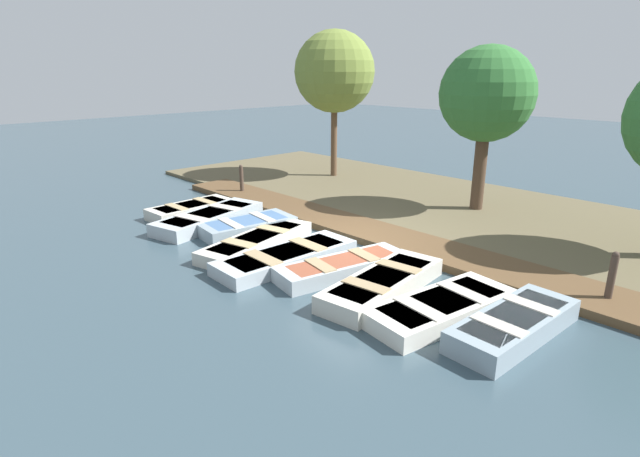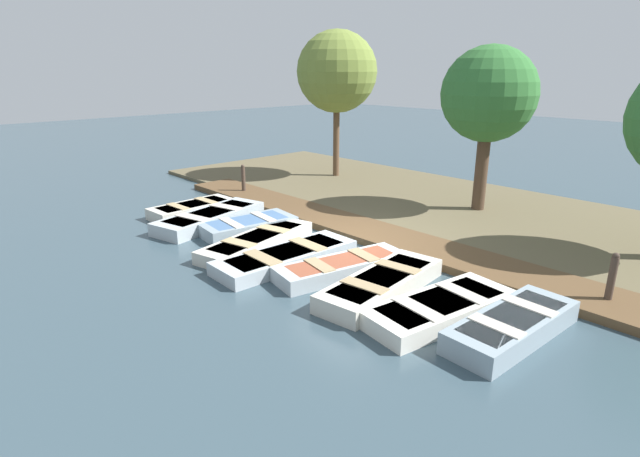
{
  "view_description": "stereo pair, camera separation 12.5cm",
  "coord_description": "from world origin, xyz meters",
  "px_view_note": "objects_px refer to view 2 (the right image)",
  "views": [
    {
      "loc": [
        9.05,
        8.45,
        4.48
      ],
      "look_at": [
        0.87,
        -0.13,
        0.65
      ],
      "focal_mm": 28.0,
      "sensor_mm": 36.0,
      "label": 1
    },
    {
      "loc": [
        8.96,
        8.53,
        4.48
      ],
      "look_at": [
        0.87,
        -0.13,
        0.65
      ],
      "focal_mm": 28.0,
      "sensor_mm": 36.0,
      "label": 2
    }
  ],
  "objects_px": {
    "rowboat_0": "(193,209)",
    "rowboat_4": "(286,257)",
    "rowboat_3": "(257,241)",
    "rowboat_6": "(382,284)",
    "park_tree_left": "(489,96)",
    "rowboat_5": "(342,267)",
    "rowboat_1": "(210,218)",
    "rowboat_2": "(248,226)",
    "park_tree_far_left": "(337,72)",
    "mooring_post_far": "(611,280)",
    "mooring_post_near": "(243,180)",
    "rowboat_7": "(440,308)",
    "rowboat_8": "(512,326)"
  },
  "relations": [
    {
      "from": "rowboat_5",
      "to": "mooring_post_far",
      "type": "xyz_separation_m",
      "value": [
        -2.61,
        4.7,
        0.4
      ]
    },
    {
      "from": "rowboat_5",
      "to": "rowboat_7",
      "type": "xyz_separation_m",
      "value": [
        0.1,
        2.69,
        -0.0
      ]
    },
    {
      "from": "rowboat_6",
      "to": "mooring_post_near",
      "type": "bearing_deg",
      "value": -114.27
    },
    {
      "from": "park_tree_far_left",
      "to": "park_tree_left",
      "type": "bearing_deg",
      "value": 87.02
    },
    {
      "from": "rowboat_0",
      "to": "rowboat_8",
      "type": "relative_size",
      "value": 0.93
    },
    {
      "from": "rowboat_3",
      "to": "rowboat_4",
      "type": "xyz_separation_m",
      "value": [
        0.16,
        1.38,
        -0.0
      ]
    },
    {
      "from": "rowboat_1",
      "to": "rowboat_7",
      "type": "distance_m",
      "value": 8.05
    },
    {
      "from": "rowboat_5",
      "to": "mooring_post_near",
      "type": "bearing_deg",
      "value": -97.25
    },
    {
      "from": "mooring_post_near",
      "to": "mooring_post_far",
      "type": "distance_m",
      "value": 12.32
    },
    {
      "from": "rowboat_2",
      "to": "park_tree_far_left",
      "type": "distance_m",
      "value": 8.79
    },
    {
      "from": "rowboat_4",
      "to": "mooring_post_near",
      "type": "bearing_deg",
      "value": -114.7
    },
    {
      "from": "rowboat_1",
      "to": "rowboat_5",
      "type": "distance_m",
      "value": 5.37
    },
    {
      "from": "rowboat_2",
      "to": "park_tree_left",
      "type": "bearing_deg",
      "value": 160.22
    },
    {
      "from": "rowboat_7",
      "to": "park_tree_far_left",
      "type": "distance_m",
      "value": 13.13
    },
    {
      "from": "rowboat_3",
      "to": "park_tree_far_left",
      "type": "xyz_separation_m",
      "value": [
        -7.53,
        -4.68,
        4.14
      ]
    },
    {
      "from": "rowboat_1",
      "to": "mooring_post_near",
      "type": "xyz_separation_m",
      "value": [
        -2.78,
        -2.25,
        0.38
      ]
    },
    {
      "from": "rowboat_6",
      "to": "park_tree_left",
      "type": "distance_m",
      "value": 7.96
    },
    {
      "from": "rowboat_3",
      "to": "mooring_post_far",
      "type": "distance_m",
      "value": 8.03
    },
    {
      "from": "rowboat_5",
      "to": "rowboat_8",
      "type": "bearing_deg",
      "value": 104.28
    },
    {
      "from": "rowboat_1",
      "to": "rowboat_6",
      "type": "distance_m",
      "value": 6.63
    },
    {
      "from": "rowboat_5",
      "to": "park_tree_far_left",
      "type": "xyz_separation_m",
      "value": [
        -7.18,
        -7.43,
        4.13
      ]
    },
    {
      "from": "rowboat_0",
      "to": "rowboat_5",
      "type": "bearing_deg",
      "value": 87.29
    },
    {
      "from": "rowboat_2",
      "to": "rowboat_6",
      "type": "distance_m",
      "value": 5.24
    },
    {
      "from": "rowboat_0",
      "to": "rowboat_3",
      "type": "distance_m",
      "value": 3.95
    },
    {
      "from": "mooring_post_near",
      "to": "rowboat_7",
      "type": "bearing_deg",
      "value": 75.24
    },
    {
      "from": "rowboat_1",
      "to": "mooring_post_near",
      "type": "relative_size",
      "value": 3.28
    },
    {
      "from": "park_tree_left",
      "to": "rowboat_5",
      "type": "bearing_deg",
      "value": 4.69
    },
    {
      "from": "rowboat_0",
      "to": "rowboat_6",
      "type": "bearing_deg",
      "value": 86.46
    },
    {
      "from": "rowboat_5",
      "to": "mooring_post_far",
      "type": "height_order",
      "value": "mooring_post_far"
    },
    {
      "from": "rowboat_0",
      "to": "rowboat_4",
      "type": "relative_size",
      "value": 0.76
    },
    {
      "from": "rowboat_6",
      "to": "mooring_post_far",
      "type": "bearing_deg",
      "value": 121.09
    },
    {
      "from": "rowboat_4",
      "to": "mooring_post_far",
      "type": "relative_size",
      "value": 3.16
    },
    {
      "from": "rowboat_1",
      "to": "rowboat_3",
      "type": "bearing_deg",
      "value": 72.48
    },
    {
      "from": "mooring_post_near",
      "to": "park_tree_left",
      "type": "distance_m",
      "value": 8.79
    },
    {
      "from": "rowboat_7",
      "to": "park_tree_left",
      "type": "xyz_separation_m",
      "value": [
        -6.92,
        -3.25,
        3.5
      ]
    },
    {
      "from": "rowboat_2",
      "to": "rowboat_6",
      "type": "xyz_separation_m",
      "value": [
        0.33,
        5.23,
        0.01
      ]
    },
    {
      "from": "rowboat_1",
      "to": "rowboat_4",
      "type": "relative_size",
      "value": 1.04
    },
    {
      "from": "rowboat_2",
      "to": "rowboat_0",
      "type": "bearing_deg",
      "value": -77.48
    },
    {
      "from": "rowboat_3",
      "to": "park_tree_left",
      "type": "bearing_deg",
      "value": 149.73
    },
    {
      "from": "rowboat_2",
      "to": "park_tree_far_left",
      "type": "height_order",
      "value": "park_tree_far_left"
    },
    {
      "from": "park_tree_left",
      "to": "rowboat_3",
      "type": "bearing_deg",
      "value": -16.95
    },
    {
      "from": "park_tree_left",
      "to": "park_tree_far_left",
      "type": "bearing_deg",
      "value": -92.98
    },
    {
      "from": "rowboat_6",
      "to": "park_tree_far_left",
      "type": "relative_size",
      "value": 0.58
    },
    {
      "from": "rowboat_7",
      "to": "mooring_post_near",
      "type": "height_order",
      "value": "mooring_post_near"
    },
    {
      "from": "rowboat_1",
      "to": "rowboat_4",
      "type": "height_order",
      "value": "rowboat_1"
    },
    {
      "from": "rowboat_5",
      "to": "park_tree_left",
      "type": "xyz_separation_m",
      "value": [
        -6.82,
        -0.56,
        3.5
      ]
    },
    {
      "from": "mooring_post_far",
      "to": "park_tree_left",
      "type": "distance_m",
      "value": 7.42
    },
    {
      "from": "rowboat_0",
      "to": "rowboat_7",
      "type": "relative_size",
      "value": 0.84
    },
    {
      "from": "rowboat_2",
      "to": "rowboat_7",
      "type": "height_order",
      "value": "rowboat_2"
    },
    {
      "from": "rowboat_7",
      "to": "mooring_post_far",
      "type": "relative_size",
      "value": 2.84
    }
  ]
}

